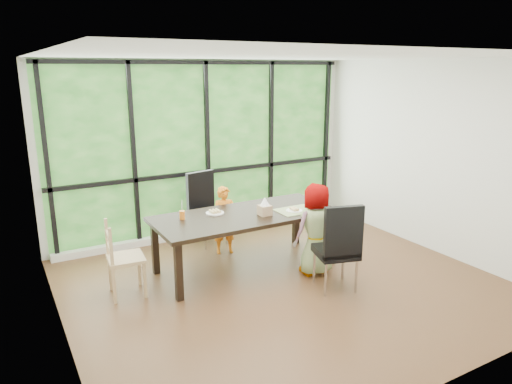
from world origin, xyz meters
TOP-DOWN VIEW (x-y plane):
  - ground at (0.00, 0.00)m, footprint 5.00×5.00m
  - back_wall at (0.00, 2.25)m, footprint 5.00×0.00m
  - foliage_backdrop at (0.00, 2.23)m, footprint 4.80×0.02m
  - window_mullions at (0.00, 2.19)m, footprint 4.80×0.06m
  - window_sill at (0.00, 2.15)m, footprint 4.80×0.12m
  - dining_table at (-0.16, 0.67)m, footprint 2.43×1.18m
  - chair_window_leather at (-0.22, 1.73)m, footprint 0.54×0.54m
  - chair_interior_leather at (0.48, -0.38)m, footprint 0.57×0.57m
  - chair_end_beech at (-1.72, 0.69)m, footprint 0.44×0.46m
  - child_toddler at (-0.16, 1.29)m, footprint 0.40×0.31m
  - child_older at (0.54, 0.08)m, footprint 0.60×0.40m
  - placemat at (0.48, 0.46)m, footprint 0.51×0.37m
  - plate_far at (-0.50, 0.87)m, footprint 0.24×0.24m
  - plate_near at (0.45, 0.45)m, footprint 0.22×0.22m
  - orange_cup at (-0.95, 0.86)m, footprint 0.07×0.07m
  - green_cup at (0.82, 0.37)m, footprint 0.08×0.08m
  - white_mug at (0.91, 0.74)m, footprint 0.08×0.08m
  - tissue_box at (0.02, 0.50)m, footprint 0.15×0.15m
  - crepe_rolls_far at (-0.50, 0.87)m, footprint 0.15×0.12m
  - crepe_rolls_near at (0.45, 0.45)m, footprint 0.10×0.12m
  - straw_white at (-0.95, 0.86)m, footprint 0.01×0.04m
  - straw_pink at (0.82, 0.37)m, footprint 0.01×0.04m
  - tissue at (0.02, 0.50)m, footprint 0.12×0.12m

SIDE VIEW (x-z plane):
  - ground at x=0.00m, z-range 0.00..0.00m
  - window_sill at x=0.00m, z-range 0.00..0.10m
  - dining_table at x=-0.16m, z-range 0.00..0.75m
  - chair_end_beech at x=-1.72m, z-range 0.00..0.90m
  - child_toddler at x=-0.16m, z-range 0.00..0.97m
  - chair_window_leather at x=-0.22m, z-range 0.00..1.08m
  - chair_interior_leather at x=0.48m, z-range 0.00..1.08m
  - child_older at x=0.54m, z-range 0.00..1.19m
  - placemat at x=0.48m, z-range 0.75..0.76m
  - plate_near at x=0.45m, z-range 0.75..0.76m
  - plate_far at x=-0.50m, z-range 0.75..0.76m
  - crepe_rolls_near at x=0.45m, z-range 0.76..0.80m
  - crepe_rolls_far at x=-0.50m, z-range 0.76..0.80m
  - white_mug at x=0.91m, z-range 0.75..0.83m
  - orange_cup at x=-0.95m, z-range 0.75..0.86m
  - tissue_box at x=0.02m, z-range 0.75..0.88m
  - green_cup at x=0.82m, z-range 0.75..0.88m
  - straw_white at x=-0.95m, z-range 0.80..1.00m
  - straw_pink at x=0.82m, z-range 0.82..1.02m
  - tissue at x=0.02m, z-range 0.88..0.99m
  - back_wall at x=0.00m, z-range -1.15..3.85m
  - foliage_backdrop at x=0.00m, z-range 0.03..2.67m
  - window_mullions at x=0.00m, z-range 0.03..2.67m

